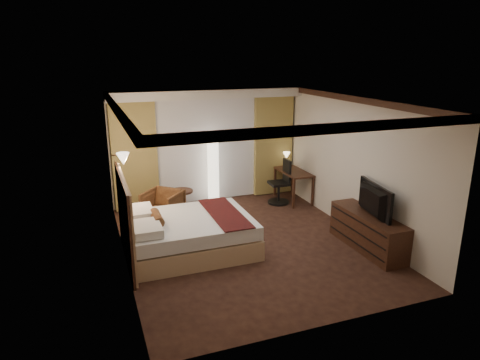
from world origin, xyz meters
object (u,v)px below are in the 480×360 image
object	(u,v)px
office_chair	(279,182)
television	(369,197)
side_table	(182,202)
desk	(293,186)
armchair	(163,205)
floor_lamp	(213,170)
dresser	(368,231)
bed	(190,234)

from	to	relation	value
office_chair	television	bearing A→B (deg)	-78.28
side_table	desk	size ratio (longest dim) A/B	0.49
armchair	desk	distance (m)	3.24
side_table	floor_lamp	world-z (taller)	floor_lamp
floor_lamp	television	size ratio (longest dim) A/B	1.50
office_chair	television	distance (m)	2.91
side_table	dresser	world-z (taller)	dresser
armchair	dresser	distance (m)	4.23
armchair	television	distance (m)	4.25
bed	floor_lamp	xyz separation A→B (m)	(1.14, 2.29, 0.52)
desk	dresser	size ratio (longest dim) A/B	0.65
bed	armchair	bearing A→B (deg)	97.13
television	bed	bearing A→B (deg)	80.31
desk	television	bearing A→B (deg)	-89.60
office_chair	dresser	bearing A→B (deg)	-77.69
side_table	floor_lamp	xyz separation A→B (m)	(0.87, 0.41, 0.56)
desk	television	distance (m)	2.96
side_table	armchair	bearing A→B (deg)	-150.18
desk	bed	bearing A→B (deg)	-148.69
office_chair	armchair	bearing A→B (deg)	-173.17
side_table	dresser	xyz separation A→B (m)	(2.81, -2.93, 0.06)
side_table	desk	bearing A→B (deg)	-0.76
bed	side_table	size ratio (longest dim) A/B	3.97
floor_lamp	dresser	distance (m)	3.90
side_table	office_chair	xyz separation A→B (m)	(2.35, -0.09, 0.26)
armchair	office_chair	bearing A→B (deg)	45.78
side_table	television	xyz separation A→B (m)	(2.78, -2.93, 0.72)
armchair	dresser	world-z (taller)	armchair
bed	television	world-z (taller)	television
floor_lamp	dresser	world-z (taller)	floor_lamp
bed	side_table	distance (m)	1.90
dresser	armchair	bearing A→B (deg)	141.01
bed	dresser	xyz separation A→B (m)	(3.08, -1.05, 0.01)
floor_lamp	dresser	xyz separation A→B (m)	(1.94, -3.34, -0.50)
side_table	television	size ratio (longest dim) A/B	0.50
side_table	bed	bearing A→B (deg)	-98.28
armchair	side_table	xyz separation A→B (m)	(0.47, 0.27, -0.09)
television	side_table	bearing A→B (deg)	52.76
dresser	desk	bearing A→B (deg)	90.99
desk	office_chair	bearing A→B (deg)	-173.10
desk	dresser	world-z (taller)	desk
dresser	television	size ratio (longest dim) A/B	1.55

